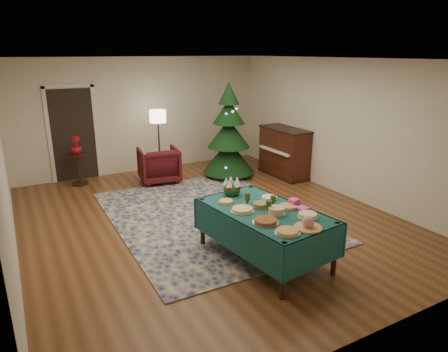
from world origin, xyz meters
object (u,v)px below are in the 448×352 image
side_table (79,170)px  potted_plant (76,149)px  buffet_table (264,220)px  gift_box (294,202)px  piano (284,153)px  christmas_tree (229,135)px  floor_lamp (158,120)px  armchair (159,163)px

side_table → potted_plant: 0.47m
buffet_table → gift_box: 0.50m
piano → side_table: bearing=159.6°
buffet_table → potted_plant: bearing=109.9°
side_table → christmas_tree: 3.41m
gift_box → floor_lamp: size_ratio=0.08×
floor_lamp → piano: 3.01m
floor_lamp → potted_plant: size_ratio=3.92×
christmas_tree → potted_plant: bearing=161.9°
potted_plant → buffet_table: bearing=-70.1°
buffet_table → potted_plant: (-1.70, 4.69, 0.21)m
side_table → piano: size_ratio=0.53×
gift_box → side_table: 5.23m
armchair → potted_plant: potted_plant is taller
gift_box → potted_plant: size_ratio=0.30×
gift_box → piano: bearing=55.0°
armchair → christmas_tree: bearing=174.3°
side_table → christmas_tree: size_ratio=0.32×
buffet_table → side_table: 4.99m
armchair → floor_lamp: size_ratio=0.56×
floor_lamp → buffet_table: bearing=-91.5°
armchair → potted_plant: bearing=-14.7°
buffet_table → potted_plant: size_ratio=5.18×
potted_plant → christmas_tree: 3.35m
armchair → floor_lamp: (0.20, 0.50, 0.87)m
potted_plant → side_table: bearing=90.0°
piano → floor_lamp: bearing=150.1°
christmas_tree → piano: size_ratio=1.65×
side_table → potted_plant: bearing=-90.0°
buffet_table → piano: size_ratio=1.54×
gift_box → armchair: 4.13m
gift_box → buffet_table: bearing=173.3°
floor_lamp → christmas_tree: (1.37, -0.87, -0.33)m
side_table → piano: piano is taller
potted_plant → christmas_tree: size_ratio=0.18×
gift_box → side_table: gift_box is taller
buffet_table → piano: piano is taller
buffet_table → floor_lamp: bearing=88.5°
armchair → side_table: (-1.61, 0.66, -0.09)m
buffet_table → piano: bearing=49.3°
buffet_table → armchair: armchair is taller
floor_lamp → side_table: size_ratio=2.20×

